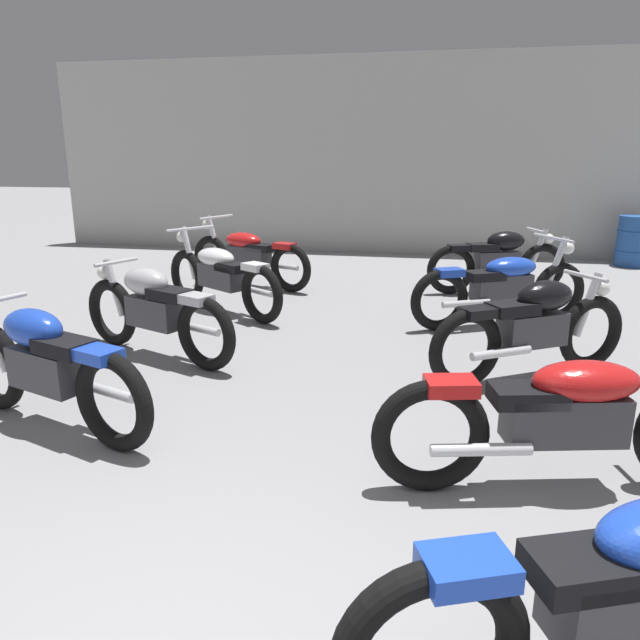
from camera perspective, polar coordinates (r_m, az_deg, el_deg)
name	(u,v)px	position (r m, az deg, el deg)	size (l,w,h in m)	color
back_wall	(393,157)	(11.73, 6.95, 15.12)	(13.40, 0.24, 3.60)	#B2B2AD
motorcycle_left_row_1	(46,365)	(4.55, -24.52, -3.92)	(1.89, 0.79, 0.88)	black
motorcycle_left_row_2	(154,309)	(5.81, -15.41, 0.97)	(1.85, 0.88, 0.88)	black
motorcycle_left_row_3	(221,275)	(7.35, -9.38, 4.25)	(1.87, 1.29, 0.97)	black
motorcycle_left_row_4	(248,255)	(8.77, -6.82, 6.17)	(2.04, 1.03, 0.97)	black
motorcycle_right_row_1	(567,415)	(3.67, 22.35, -8.34)	(2.14, 0.81, 0.97)	black
motorcycle_right_row_2	(533,327)	(5.36, 19.56, -0.59)	(1.73, 1.14, 0.88)	black
motorcycle_right_row_3	(503,286)	(6.96, 16.92, 3.14)	(1.98, 1.13, 0.97)	black
motorcycle_right_row_4	(498,260)	(8.60, 16.52, 5.49)	(1.91, 0.76, 0.88)	black
oil_drum	(634,241)	(11.58, 27.64, 6.64)	(0.59, 0.59, 0.85)	#23519E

